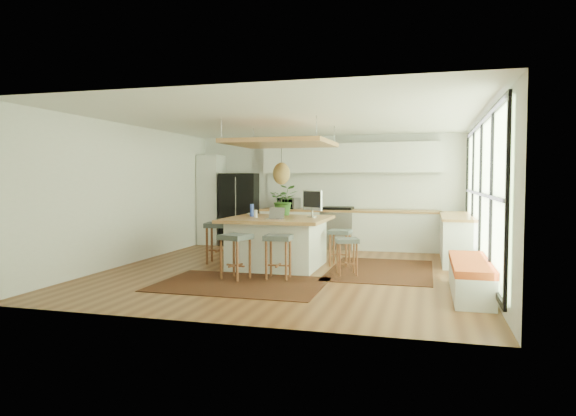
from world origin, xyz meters
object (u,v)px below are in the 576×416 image
(island, at_px, (278,242))
(stool_right_back, at_px, (340,247))
(island_plant, at_px, (284,203))
(microwave, at_px, (289,202))
(stool_left_side, at_px, (218,245))
(monitor, at_px, (312,203))
(fridge, at_px, (239,208))
(laptop, at_px, (274,213))
(stool_near_right, at_px, (278,258))
(stool_right_front, at_px, (347,255))
(stool_near_left, at_px, (236,258))

(island, bearing_deg, stool_right_back, 21.62)
(island_plant, bearing_deg, microwave, 102.83)
(stool_left_side, height_order, monitor, monitor)
(fridge, xyz_separation_m, monitor, (2.44, -2.60, 0.26))
(laptop, distance_m, microwave, 3.31)
(monitor, distance_m, microwave, 2.83)
(stool_near_right, xyz_separation_m, microwave, (-0.89, 3.95, 0.74))
(island, xyz_separation_m, stool_right_front, (1.38, -0.50, -0.11))
(stool_near_right, relative_size, stool_right_back, 1.07)
(laptop, height_order, microwave, microwave)
(fridge, height_order, stool_right_front, fridge)
(fridge, relative_size, stool_near_right, 2.45)
(island, distance_m, stool_left_side, 1.26)
(fridge, bearing_deg, stool_left_side, -83.93)
(island, distance_m, stool_near_left, 1.39)
(microwave, bearing_deg, fridge, -165.86)
(stool_near_left, xyz_separation_m, monitor, (0.93, 1.59, 0.83))
(stool_right_back, bearing_deg, stool_near_right, -115.90)
(stool_near_left, relative_size, microwave, 1.53)
(stool_right_front, bearing_deg, microwave, 120.19)
(island, distance_m, stool_near_right, 1.19)
(fridge, bearing_deg, island_plant, -57.42)
(island, xyz_separation_m, island_plant, (-0.05, 0.60, 0.70))
(island_plant, bearing_deg, stool_near_left, -98.20)
(island, relative_size, stool_left_side, 2.32)
(stool_right_back, relative_size, monitor, 1.23)
(stool_left_side, bearing_deg, microwave, 75.57)
(island_plant, bearing_deg, stool_left_side, -157.80)
(stool_left_side, bearing_deg, laptop, -22.46)
(stool_left_side, bearing_deg, stool_right_back, 7.97)
(microwave, bearing_deg, stool_left_side, -89.38)
(stool_right_back, bearing_deg, island, -158.38)
(stool_near_right, distance_m, stool_right_front, 1.22)
(fridge, distance_m, island, 3.41)
(fridge, distance_m, stool_right_back, 3.84)
(island, relative_size, stool_near_left, 2.48)
(stool_near_right, xyz_separation_m, monitor, (0.27, 1.37, 0.83))
(stool_right_front, distance_m, stool_right_back, 0.98)
(fridge, distance_m, island_plant, 2.87)
(fridge, xyz_separation_m, stool_left_side, (0.58, -2.73, -0.57))
(stool_right_front, distance_m, stool_left_side, 2.70)
(fridge, bearing_deg, monitor, -52.80)
(laptop, relative_size, island_plant, 0.53)
(island, bearing_deg, monitor, 21.56)
(fridge, distance_m, stool_near_right, 4.56)
(stool_near_right, bearing_deg, laptop, 111.63)
(stool_right_front, xyz_separation_m, island_plant, (-1.43, 1.10, 0.81))
(fridge, height_order, stool_near_right, fridge)
(stool_near_left, relative_size, stool_right_back, 1.09)
(stool_near_right, height_order, island_plant, island_plant)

